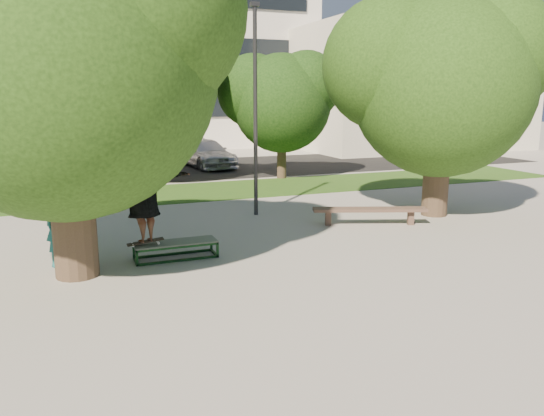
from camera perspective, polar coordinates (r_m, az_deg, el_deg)
name	(u,v)px	position (r m, az deg, el deg)	size (l,w,h in m)	color
ground	(291,266)	(11.25, 2.02, -6.29)	(120.00, 120.00, 0.00)	gray
grass_strip	(217,190)	(20.31, -5.99, 1.90)	(30.00, 4.00, 0.02)	#234E16
asphalt_strip	(161,170)	(26.39, -11.85, 3.99)	(40.00, 8.00, 0.01)	black
tree_left	(55,46)	(10.94, -22.34, 15.83)	(6.96, 5.95, 7.12)	#38281E
tree_right	(438,76)	(16.43, 17.45, 13.40)	(6.24, 5.33, 6.51)	#38281E
bg_tree_mid	(146,84)	(22.12, -13.37, 12.88)	(5.76, 4.92, 6.24)	#38281E
bg_tree_right	(280,97)	(23.07, 0.84, 11.83)	(5.04, 4.31, 5.43)	#38281E
lamppost	(255,109)	(15.71, -1.80, 10.58)	(0.25, 0.15, 6.11)	#2D2D30
office_building	(90,33)	(42.09, -18.98, 17.38)	(30.00, 14.12, 16.00)	silver
side_building	(404,90)	(38.82, 14.03, 12.25)	(15.00, 10.00, 8.00)	beige
grind_box	(176,250)	(11.93, -10.31, -4.46)	(1.80, 0.60, 0.38)	black
skater_rig	(143,201)	(11.56, -13.68, 0.74)	(2.26, 1.20, 1.85)	white
bystander	(60,222)	(11.92, -21.82, -1.39)	(0.69, 0.45, 1.89)	#18595B
bench	(370,211)	(14.95, 10.47, -0.30)	(3.10, 1.47, 0.48)	brown
car_silver_a	(36,157)	(26.47, -24.05, 5.04)	(1.95, 4.86, 1.66)	#A2A2A6
car_dark	(100,157)	(25.86, -18.00, 5.22)	(1.63, 4.67, 1.54)	black
car_grey	(122,156)	(25.77, -15.80, 5.42)	(2.69, 5.83, 1.62)	slate
car_silver_b	(206,154)	(27.28, -7.15, 5.84)	(1.91, 4.71, 1.37)	silver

